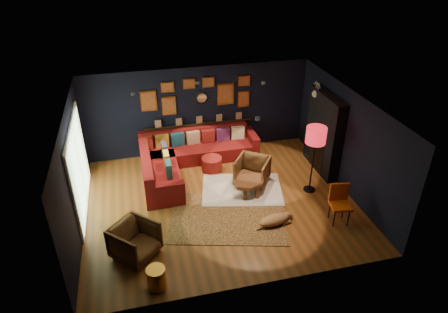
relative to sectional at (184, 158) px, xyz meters
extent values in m
plane|color=brown|center=(0.61, -1.81, -0.32)|extent=(6.50, 6.50, 0.00)
plane|color=black|center=(0.61, 0.94, 0.98)|extent=(6.50, 0.00, 6.50)
plane|color=black|center=(0.61, -4.56, 0.98)|extent=(6.50, 0.00, 6.50)
plane|color=black|center=(-2.64, -1.81, 0.98)|extent=(0.00, 5.50, 5.50)
plane|color=black|center=(3.86, -1.81, 0.98)|extent=(0.00, 5.50, 5.50)
plane|color=beige|center=(0.61, -1.81, 2.28)|extent=(6.50, 6.50, 0.00)
cube|color=maroon|center=(0.41, 0.44, -0.11)|extent=(3.20, 0.95, 0.42)
cube|color=maroon|center=(0.41, 0.80, 0.31)|extent=(3.20, 0.24, 0.46)
cube|color=maroon|center=(2.11, 0.44, 0.00)|extent=(0.22, 0.95, 0.64)
cube|color=maroon|center=(-0.71, -0.66, -0.11)|extent=(0.95, 2.20, 0.42)
cube|color=maroon|center=(-1.07, -0.66, 0.31)|extent=(0.24, 2.20, 0.46)
cube|color=maroon|center=(-0.71, -1.66, 0.00)|extent=(0.95, 0.22, 0.64)
cube|color=#A0291D|center=(-0.99, 0.59, 0.30)|extent=(0.38, 0.14, 0.38)
cube|color=#BD8528|center=(-0.54, 0.59, 0.30)|extent=(0.38, 0.14, 0.38)
cube|color=navy|center=(-0.09, 0.59, 0.30)|extent=(0.38, 0.14, 0.38)
cube|color=tan|center=(0.36, 0.59, 0.30)|extent=(0.38, 0.14, 0.38)
cube|color=maroon|center=(0.81, 0.59, 0.30)|extent=(0.38, 0.14, 0.38)
cube|color=#5C275C|center=(1.26, 0.59, 0.30)|extent=(0.38, 0.14, 0.38)
cube|color=beige|center=(1.71, 0.59, 0.30)|extent=(0.38, 0.14, 0.38)
cube|color=#363254|center=(-0.53, 0.04, 0.30)|extent=(0.14, 0.38, 0.38)
cube|color=yellow|center=(-0.53, -0.46, 0.30)|extent=(0.14, 0.38, 0.38)
cube|color=#275A5B|center=(-0.53, -0.96, 0.30)|extent=(0.14, 0.38, 0.38)
cube|color=black|center=(0.61, 0.87, 0.60)|extent=(3.20, 0.12, 0.04)
cube|color=#C48A2E|center=(-0.79, 0.91, 1.43)|extent=(0.45, 0.03, 0.60)
cube|color=#B75D29|center=(-0.79, 0.89, 1.43)|extent=(0.38, 0.01, 0.51)
cube|color=#C48A2E|center=(-0.24, 0.91, 1.23)|extent=(0.40, 0.03, 0.55)
cube|color=#B75D29|center=(-0.24, 0.89, 1.23)|extent=(0.34, 0.01, 0.47)
cube|color=#C48A2E|center=(-0.24, 0.91, 1.78)|extent=(0.38, 0.03, 0.30)
cube|color=#B75D29|center=(-0.24, 0.89, 1.78)|extent=(0.32, 0.01, 0.25)
cube|color=#C48A2E|center=(1.41, 0.91, 1.43)|extent=(0.50, 0.03, 0.65)
cube|color=#B75D29|center=(1.41, 0.89, 1.43)|extent=(0.42, 0.01, 0.55)
cube|color=#C48A2E|center=(1.96, 0.91, 1.23)|extent=(0.35, 0.03, 0.50)
cube|color=#B75D29|center=(1.96, 0.89, 1.23)|extent=(0.30, 0.01, 0.42)
cube|color=#C48A2E|center=(1.96, 0.91, 1.78)|extent=(0.35, 0.03, 0.30)
cube|color=#B75D29|center=(1.96, 0.89, 1.78)|extent=(0.30, 0.01, 0.25)
cube|color=#C48A2E|center=(0.36, 0.91, 1.83)|extent=(0.35, 0.03, 0.30)
cube|color=#B75D29|center=(0.36, 0.89, 1.83)|extent=(0.30, 0.01, 0.25)
cube|color=#C48A2E|center=(0.91, 0.91, 1.83)|extent=(0.35, 0.03, 0.30)
cube|color=#B75D29|center=(0.91, 0.89, 1.83)|extent=(0.30, 0.01, 0.25)
cylinder|color=silver|center=(0.71, 0.91, 1.38)|extent=(0.28, 0.03, 0.28)
cone|color=#C48A2E|center=(0.93, 0.91, 1.38)|extent=(0.03, 0.16, 0.03)
cone|color=#C48A2E|center=(0.92, 0.91, 1.46)|extent=(0.04, 0.16, 0.04)
cone|color=#C48A2E|center=(0.87, 0.91, 1.53)|extent=(0.04, 0.16, 0.04)
cone|color=#C48A2E|center=(0.80, 0.91, 1.58)|extent=(0.04, 0.16, 0.04)
cone|color=#C48A2E|center=(0.71, 0.91, 1.60)|extent=(0.03, 0.16, 0.03)
cone|color=#C48A2E|center=(0.63, 0.91, 1.58)|extent=(0.04, 0.16, 0.04)
cone|color=#C48A2E|center=(0.56, 0.91, 1.53)|extent=(0.04, 0.16, 0.04)
cone|color=#C48A2E|center=(0.51, 0.91, 1.46)|extent=(0.04, 0.16, 0.04)
cone|color=#C48A2E|center=(0.49, 0.91, 1.38)|extent=(0.03, 0.16, 0.03)
cone|color=#C48A2E|center=(0.51, 0.91, 1.29)|extent=(0.04, 0.16, 0.04)
cone|color=#C48A2E|center=(0.56, 0.91, 1.22)|extent=(0.04, 0.16, 0.04)
cone|color=#C48A2E|center=(0.63, 0.91, 1.17)|extent=(0.04, 0.16, 0.04)
cone|color=#C48A2E|center=(0.71, 0.91, 1.16)|extent=(0.03, 0.16, 0.03)
cone|color=#C48A2E|center=(0.80, 0.91, 1.17)|extent=(0.04, 0.16, 0.04)
cone|color=#C48A2E|center=(0.87, 0.91, 1.22)|extent=(0.04, 0.16, 0.04)
cone|color=#C48A2E|center=(0.92, 0.91, 1.29)|extent=(0.04, 0.16, 0.04)
cube|color=black|center=(3.71, -0.91, 0.78)|extent=(0.30, 1.60, 2.20)
cube|color=black|center=(3.65, -0.91, 0.13)|extent=(0.20, 0.80, 0.90)
cone|color=white|center=(3.80, -0.41, 1.73)|extent=(0.35, 0.28, 0.28)
sphere|color=white|center=(3.58, -0.41, 1.73)|extent=(0.20, 0.20, 0.20)
cylinder|color=white|center=(3.60, -0.47, 1.90)|extent=(0.02, 0.10, 0.28)
cylinder|color=white|center=(3.60, -0.35, 1.90)|extent=(0.02, 0.10, 0.28)
cube|color=white|center=(-2.61, -1.21, 0.78)|extent=(0.04, 2.80, 2.20)
cube|color=#B8DAA6|center=(-2.58, -1.21, 0.78)|extent=(0.01, 2.60, 2.00)
cube|color=white|center=(-2.58, -1.21, 0.78)|extent=(0.02, 0.06, 2.00)
cylinder|color=black|center=(-1.19, -0.61, 2.24)|extent=(0.10, 0.10, 0.06)
cylinder|color=black|center=(0.41, -0.21, 2.24)|extent=(0.10, 0.10, 0.06)
cylinder|color=black|center=(2.01, -0.61, 2.24)|extent=(0.10, 0.10, 0.06)
cylinder|color=black|center=(1.21, -2.61, 2.24)|extent=(0.10, 0.10, 0.06)
cube|color=silver|center=(1.28, -1.44, -0.31)|extent=(2.31, 1.90, 0.03)
cube|color=#BE8647|center=(0.65, -2.47, -0.31)|extent=(3.09, 2.54, 0.02)
cylinder|color=#5C3417|center=(1.22, -1.89, -0.12)|extent=(0.11, 0.11, 0.35)
cylinder|color=#5C3417|center=(1.55, -1.89, -0.12)|extent=(0.11, 0.11, 0.35)
cylinder|color=#5C3417|center=(1.38, -1.51, -0.12)|extent=(0.11, 0.11, 0.35)
cylinder|color=maroon|center=(0.72, -0.31, -0.11)|extent=(0.56, 0.56, 0.37)
imported|color=#A36834|center=(-1.50, -3.20, 0.10)|extent=(1.12, 1.12, 0.84)
imported|color=#A36834|center=(1.61, -1.21, 0.09)|extent=(1.09, 1.08, 0.83)
cylinder|color=#C48A2E|center=(-1.17, -4.16, -0.10)|extent=(0.36, 0.36, 0.45)
cylinder|color=black|center=(2.89, -3.35, -0.09)|extent=(0.03, 0.03, 0.47)
cylinder|color=black|center=(3.22, -3.40, -0.09)|extent=(0.03, 0.03, 0.47)
cylinder|color=black|center=(2.94, -3.02, -0.09)|extent=(0.03, 0.03, 0.47)
cylinder|color=black|center=(3.27, -3.07, -0.09)|extent=(0.03, 0.03, 0.47)
cube|color=#F05B15|center=(3.08, -3.21, 0.14)|extent=(0.50, 0.50, 0.06)
cube|color=#F05B15|center=(3.11, -3.02, 0.39)|extent=(0.45, 0.12, 0.44)
cylinder|color=black|center=(2.98, -1.86, -0.30)|extent=(0.30, 0.30, 0.04)
cylinder|color=black|center=(2.98, -1.86, 0.44)|extent=(0.04, 0.04, 1.45)
cylinder|color=#AE121B|center=(2.98, -1.86, 1.27)|extent=(0.49, 0.49, 0.41)
camera|label=1|loc=(-1.20, -9.65, 5.62)|focal=32.00mm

